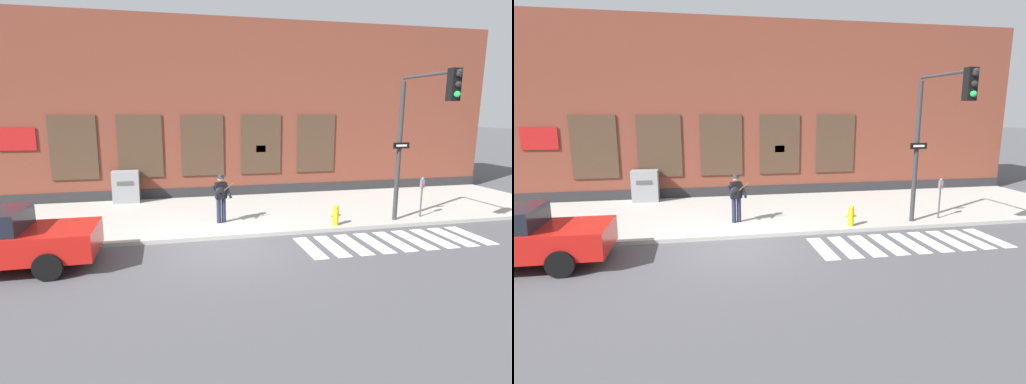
% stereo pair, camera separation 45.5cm
% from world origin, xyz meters
% --- Properties ---
extents(ground_plane, '(160.00, 160.00, 0.00)m').
position_xyz_m(ground_plane, '(0.00, 0.00, 0.00)').
color(ground_plane, '#4C4C51').
extents(sidewalk, '(28.00, 5.96, 0.12)m').
position_xyz_m(sidewalk, '(0.00, 3.73, 0.06)').
color(sidewalk, '#ADAAA3').
rests_on(sidewalk, ground).
extents(building_backdrop, '(28.00, 4.06, 7.76)m').
position_xyz_m(building_backdrop, '(-0.00, 8.70, 3.88)').
color(building_backdrop, brown).
rests_on(building_backdrop, ground).
extents(crosswalk, '(5.78, 1.90, 0.01)m').
position_xyz_m(crosswalk, '(5.03, -0.55, 0.01)').
color(crosswalk, silver).
rests_on(crosswalk, ground).
extents(busker, '(0.75, 0.60, 1.65)m').
position_xyz_m(busker, '(0.18, 2.22, 1.07)').
color(busker, '#1E233D').
rests_on(busker, sidewalk).
extents(traffic_light, '(0.60, 2.63, 4.88)m').
position_xyz_m(traffic_light, '(6.20, 0.30, 3.50)').
color(traffic_light, '#2D2D30').
rests_on(traffic_light, sidewalk).
extents(parking_meter, '(0.13, 0.11, 1.44)m').
position_xyz_m(parking_meter, '(7.29, 1.47, 1.07)').
color(parking_meter, '#47474C').
rests_on(parking_meter, sidewalk).
extents(utility_box, '(1.07, 0.67, 1.32)m').
position_xyz_m(utility_box, '(-3.25, 6.26, 0.78)').
color(utility_box, gray).
rests_on(utility_box, sidewalk).
extents(fire_hydrant, '(0.38, 0.20, 0.70)m').
position_xyz_m(fire_hydrant, '(3.85, 1.10, 0.47)').
color(fire_hydrant, gold).
rests_on(fire_hydrant, sidewalk).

